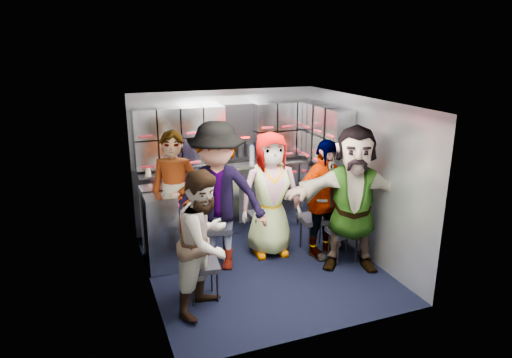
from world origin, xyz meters
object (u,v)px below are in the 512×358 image
object	(u,v)px
attendant_arc_d	(323,199)
attendant_arc_e	(353,199)
jump_seat_near_left	(202,268)
attendant_arc_b	(218,197)
attendant_arc_c	(270,195)
jump_seat_center	(265,217)
jump_seat_mid_right	(315,220)
jump_seat_mid_left	(215,229)
attendant_standing	(175,200)
jump_seat_near_right	(343,233)
attendant_arc_a	(205,242)

from	to	relation	value
attendant_arc_d	attendant_arc_e	size ratio (longest dim) A/B	0.87
jump_seat_near_left	attendant_arc_b	size ratio (longest dim) A/B	0.23
jump_seat_near_left	attendant_arc_d	distance (m)	1.88
attendant_arc_b	attendant_arc_c	world-z (taller)	attendant_arc_b
jump_seat_center	jump_seat_mid_right	bearing A→B (deg)	-26.86
attendant_arc_b	attendant_arc_d	xyz separation A→B (m)	(1.38, -0.16, -0.14)
attendant_arc_b	attendant_arc_d	size ratio (longest dim) A/B	1.18
jump_seat_mid_right	attendant_arc_d	world-z (taller)	attendant_arc_d
jump_seat_mid_left	attendant_arc_e	xyz separation A→B (m)	(1.56, -0.76, 0.47)
jump_seat_mid_right	attendant_standing	world-z (taller)	attendant_standing
attendant_standing	attendant_arc_c	distance (m)	1.24
jump_seat_mid_right	jump_seat_mid_left	bearing A→B (deg)	173.21
jump_seat_mid_right	attendant_arc_e	bearing A→B (deg)	-72.88
attendant_standing	attendant_arc_d	size ratio (longest dim) A/B	1.09
attendant_standing	jump_seat_near_left	bearing A→B (deg)	-58.08
jump_seat_center	attendant_arc_d	distance (m)	0.86
jump_seat_mid_left	attendant_standing	distance (m)	0.64
jump_seat_near_right	attendant_standing	xyz separation A→B (m)	(-2.03, 0.71, 0.49)
attendant_arc_a	jump_seat_mid_right	bearing A→B (deg)	-19.49
attendant_arc_a	attendant_arc_c	bearing A→B (deg)	-4.76
jump_seat_mid_left	attendant_arc_b	size ratio (longest dim) A/B	0.27
attendant_arc_c	attendant_arc_d	bearing A→B (deg)	-19.60
attendant_arc_e	attendant_arc_b	bearing A→B (deg)	-174.48
jump_seat_center	attendant_standing	world-z (taller)	attendant_standing
jump_seat_mid_left	attendant_arc_e	world-z (taller)	attendant_arc_e
attendant_arc_d	attendant_arc_a	bearing A→B (deg)	-172.26
jump_seat_near_right	attendant_arc_e	xyz separation A→B (m)	(-0.00, -0.18, 0.53)
jump_seat_near_left	jump_seat_mid_left	bearing A→B (deg)	65.45
jump_seat_near_right	attendant_arc_c	distance (m)	1.07
jump_seat_mid_left	jump_seat_mid_right	bearing A→B (deg)	-6.79
attendant_standing	attendant_arc_c	size ratio (longest dim) A/B	1.04
jump_seat_center	jump_seat_near_left	bearing A→B (deg)	-139.19
attendant_standing	attendant_arc_b	size ratio (longest dim) A/B	0.93
jump_seat_near_left	attendant_arc_b	bearing A→B (deg)	59.88
jump_seat_mid_left	attendant_arc_e	size ratio (longest dim) A/B	0.28
jump_seat_near_right	attendant_arc_d	distance (m)	0.51
jump_seat_near_left	jump_seat_center	world-z (taller)	jump_seat_center
jump_seat_mid_right	jump_seat_near_right	size ratio (longest dim) A/B	1.12
jump_seat_mid_right	attendant_arc_b	size ratio (longest dim) A/B	0.26
attendant_arc_c	attendant_standing	bearing A→B (deg)	-179.92
attendant_arc_c	jump_seat_near_left	bearing A→B (deg)	-137.47
jump_seat_center	attendant_arc_b	world-z (taller)	attendant_arc_b
jump_seat_near_left	jump_seat_near_right	world-z (taller)	jump_seat_near_left
jump_seat_near_right	attendant_arc_e	bearing A→B (deg)	-90.00
jump_seat_mid_left	attendant_arc_a	size ratio (longest dim) A/B	0.33
attendant_arc_b	attendant_arc_a	bearing A→B (deg)	-90.30
jump_seat_center	jump_seat_mid_right	distance (m)	0.69
jump_seat_mid_left	attendant_arc_d	world-z (taller)	attendant_arc_d
jump_seat_near_left	attendant_arc_e	size ratio (longest dim) A/B	0.24
jump_seat_center	attendant_standing	distance (m)	1.30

